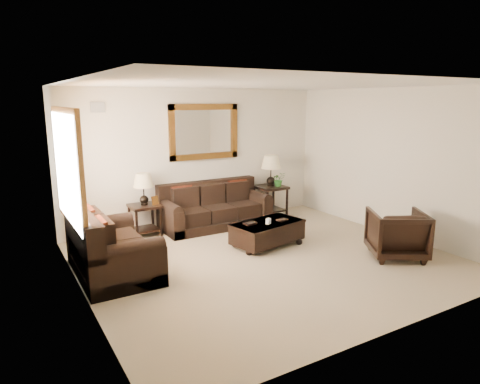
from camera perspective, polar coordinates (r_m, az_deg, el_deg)
room at (r=6.52m, az=3.70°, el=2.23°), size 5.51×5.01×2.71m
window at (r=6.34m, az=-21.91°, el=2.92°), size 0.07×1.96×1.66m
mirror at (r=8.65m, az=-4.79°, el=7.99°), size 1.50×0.06×1.10m
air_vent at (r=7.97m, az=-18.44°, el=10.68°), size 0.25×0.02×0.18m
sofa at (r=8.56m, az=-3.47°, el=-2.45°), size 2.14×0.92×0.87m
loveseat at (r=6.47m, az=-17.10°, el=-7.48°), size 1.02×1.71×0.96m
end_table_left at (r=8.05m, az=-12.69°, el=-0.41°), size 0.53×0.53×1.17m
end_table_right at (r=9.22m, az=4.13°, el=2.08°), size 0.60×0.60×1.32m
coffee_table at (r=7.41m, az=3.67°, el=-5.21°), size 1.35×0.89×0.53m
armchair at (r=7.27m, az=20.20°, el=-4.99°), size 1.10×1.09×0.84m
potted_plant at (r=9.23m, az=5.18°, el=1.50°), size 0.33×0.35×0.24m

